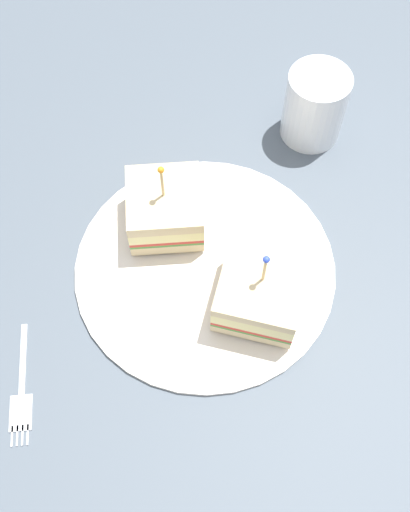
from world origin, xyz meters
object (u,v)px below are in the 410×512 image
at_px(plate, 205,267).
at_px(sandwich_half_back, 261,290).
at_px(fork, 21,397).
at_px(drink_glass, 314,109).
at_px(sandwich_half_front, 165,209).

distance_m(plate, sandwich_half_back, 0.08).
bearing_deg(sandwich_half_back, fork, -56.36).
relative_size(plate, fork, 2.32).
bearing_deg(drink_glass, fork, -32.07).
bearing_deg(drink_glass, sandwich_half_back, -6.51).
relative_size(sandwich_half_front, fork, 0.82).
distance_m(plate, fork, 0.23).
xyz_separation_m(sandwich_half_back, fork, (0.14, -0.22, -0.03)).
height_order(plate, sandwich_half_back, sandwich_half_back).
bearing_deg(fork, sandwich_half_back, 123.64).
bearing_deg(sandwich_half_back, plate, -116.14).
xyz_separation_m(sandwich_half_back, drink_glass, (-0.25, 0.03, 0.00)).
bearing_deg(sandwich_half_front, plate, 49.22).
distance_m(drink_glass, fork, 0.46).
bearing_deg(plate, sandwich_half_front, -130.78).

